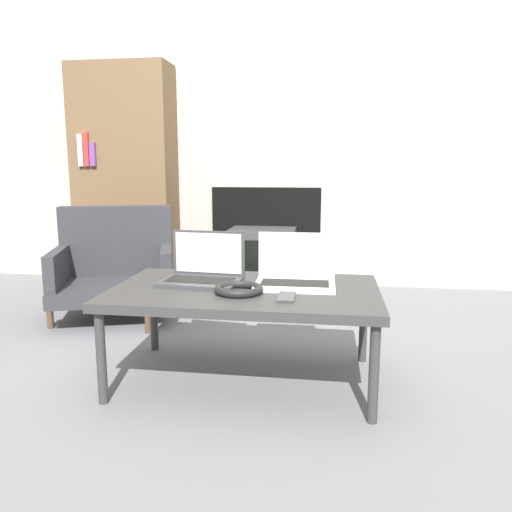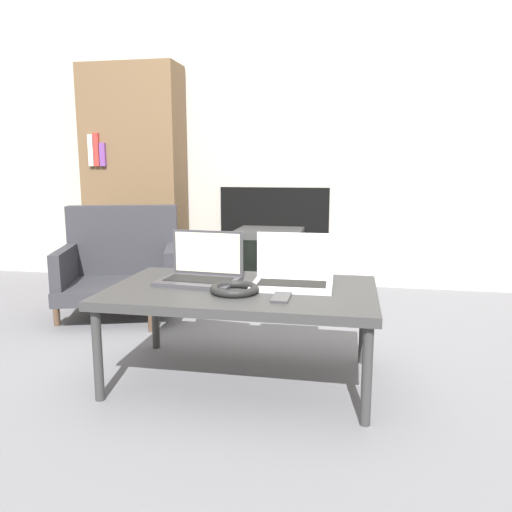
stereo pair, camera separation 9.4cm
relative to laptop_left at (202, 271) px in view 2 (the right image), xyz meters
name	(u,v)px [view 2 (the right image)]	position (x,y,z in m)	size (l,w,h in m)	color
ground_plane	(236,393)	(0.19, -0.21, -0.44)	(14.00, 14.00, 0.00)	slate
wall_back	(295,109)	(0.19, 1.72, 0.85)	(7.00, 0.08, 2.60)	#ADA89E
table	(242,295)	(0.19, -0.08, -0.08)	(1.07, 0.64, 0.39)	#333333
laptop_left	(202,271)	(0.00, 0.00, 0.00)	(0.34, 0.25, 0.21)	#38383D
laptop_right	(293,275)	(0.39, 0.00, 0.00)	(0.33, 0.23, 0.21)	silver
headphones	(235,289)	(0.18, -0.17, -0.03)	(0.19, 0.19, 0.03)	black
phone	(281,297)	(0.37, -0.22, -0.04)	(0.06, 0.14, 0.01)	#333338
tv	(269,260)	(0.05, 1.45, -0.22)	(0.46, 0.43, 0.44)	#383838
armchair	(122,264)	(-0.73, 0.73, -0.14)	(0.80, 0.72, 0.64)	#2D2D33
bookshelf	(135,177)	(-0.97, 1.52, 0.36)	(0.72, 0.32, 1.59)	brown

